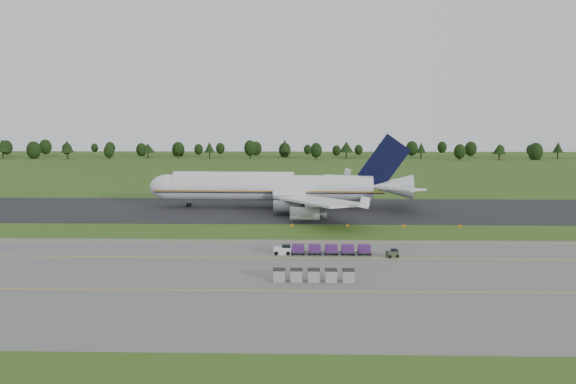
{
  "coord_description": "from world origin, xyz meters",
  "views": [
    {
      "loc": [
        2.47,
        -111.39,
        22.22
      ],
      "look_at": [
        -0.44,
        2.0,
        7.83
      ],
      "focal_mm": 35.0,
      "sensor_mm": 36.0,
      "label": 1
    }
  ],
  "objects_px": {
    "uld_row": "(314,275)",
    "utility_cart": "(392,254)",
    "aircraft": "(274,187)",
    "edge_markers": "(376,226)",
    "baggage_train": "(321,249)"
  },
  "relations": [
    {
      "from": "edge_markers",
      "to": "uld_row",
      "type": "bearing_deg",
      "value": -108.83
    },
    {
      "from": "utility_cart",
      "to": "baggage_train",
      "type": "bearing_deg",
      "value": 172.09
    },
    {
      "from": "utility_cart",
      "to": "edge_markers",
      "type": "relative_size",
      "value": 0.06
    },
    {
      "from": "uld_row",
      "to": "edge_markers",
      "type": "distance_m",
      "value": 42.82
    },
    {
      "from": "edge_markers",
      "to": "utility_cart",
      "type": "bearing_deg",
      "value": -91.46
    },
    {
      "from": "baggage_train",
      "to": "utility_cart",
      "type": "xyz_separation_m",
      "value": [
        11.63,
        -1.62,
        -0.38
      ]
    },
    {
      "from": "aircraft",
      "to": "edge_markers",
      "type": "xyz_separation_m",
      "value": [
        22.72,
        -25.75,
        -5.18
      ]
    },
    {
      "from": "uld_row",
      "to": "utility_cart",
      "type": "bearing_deg",
      "value": 47.26
    },
    {
      "from": "aircraft",
      "to": "edge_markers",
      "type": "height_order",
      "value": "aircraft"
    },
    {
      "from": "uld_row",
      "to": "aircraft",
      "type": "bearing_deg",
      "value": 97.65
    },
    {
      "from": "uld_row",
      "to": "edge_markers",
      "type": "bearing_deg",
      "value": 71.17
    },
    {
      "from": "baggage_train",
      "to": "uld_row",
      "type": "height_order",
      "value": "uld_row"
    },
    {
      "from": "utility_cart",
      "to": "uld_row",
      "type": "bearing_deg",
      "value": -132.74
    },
    {
      "from": "baggage_train",
      "to": "utility_cart",
      "type": "height_order",
      "value": "baggage_train"
    },
    {
      "from": "baggage_train",
      "to": "utility_cart",
      "type": "bearing_deg",
      "value": -7.91
    }
  ]
}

